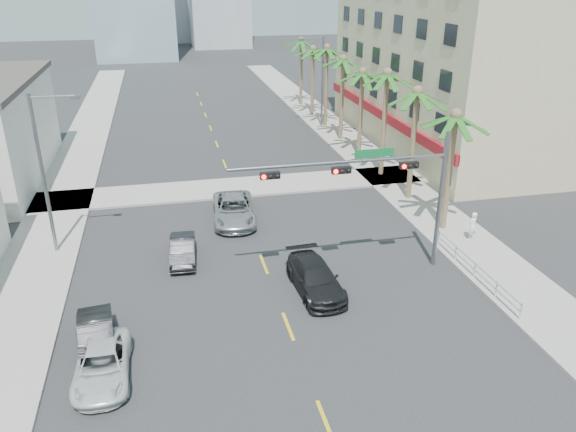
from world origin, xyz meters
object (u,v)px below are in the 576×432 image
object	(u,v)px
car_lane_left	(183,250)
car_parked_mid	(96,336)
car_lane_right	(315,278)
pedestrian	(472,226)
traffic_signal_mast	(384,181)
car_lane_center	(234,210)
car_parked_far	(102,365)

from	to	relation	value
car_lane_left	car_parked_mid	bearing A→B (deg)	-114.48
car_parked_mid	car_lane_right	world-z (taller)	car_lane_right
pedestrian	traffic_signal_mast	bearing A→B (deg)	-8.51
car_parked_mid	car_lane_left	xyz separation A→B (m)	(3.93, 7.34, -0.04)
car_lane_left	car_lane_right	world-z (taller)	car_lane_right
car_parked_mid	car_lane_center	distance (m)	14.16
traffic_signal_mast	car_lane_center	world-z (taller)	traffic_signal_mast
car_parked_far	car_lane_center	xyz separation A→B (m)	(7.02, 14.00, 0.16)
car_lane_left	pedestrian	bearing A→B (deg)	-0.95
traffic_signal_mast	car_parked_far	distance (m)	15.41
car_parked_far	pedestrian	world-z (taller)	pedestrian
traffic_signal_mast	car_lane_left	distance (m)	11.51
car_parked_mid	pedestrian	bearing A→B (deg)	9.51
traffic_signal_mast	car_lane_right	xyz separation A→B (m)	(-3.78, -1.24, -4.34)
car_parked_mid	car_parked_far	world-z (taller)	car_parked_mid
traffic_signal_mast	car_parked_mid	world-z (taller)	traffic_signal_mast
traffic_signal_mast	car_lane_left	xyz separation A→B (m)	(-10.03, 3.50, -4.43)
car_lane_left	pedestrian	distance (m)	16.73
car_parked_mid	traffic_signal_mast	bearing A→B (deg)	8.66
pedestrian	car_parked_far	bearing A→B (deg)	-5.11
traffic_signal_mast	pedestrian	xyz separation A→B (m)	(6.64, 2.15, -4.06)
car_lane_right	car_parked_mid	bearing A→B (deg)	-168.92
traffic_signal_mast	car_lane_center	bearing A→B (deg)	128.55
pedestrian	car_lane_left	bearing A→B (deg)	-31.11
car_lane_center	pedestrian	size ratio (longest dim) A/B	3.27
car_parked_far	pedestrian	size ratio (longest dim) A/B	2.62
car_lane_left	car_lane_center	bearing A→B (deg)	57.49
car_parked_far	car_lane_center	bearing A→B (deg)	63.57
car_parked_mid	car_lane_left	distance (m)	8.32
traffic_signal_mast	car_lane_right	size ratio (longest dim) A/B	2.24
car_parked_far	car_lane_left	size ratio (longest dim) A/B	1.17
traffic_signal_mast	car_lane_center	xyz separation A→B (m)	(-6.56, 8.24, -4.29)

